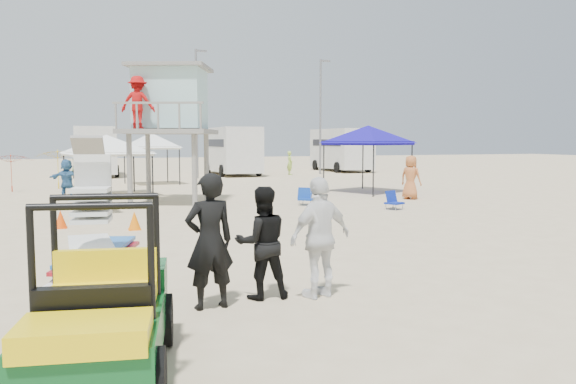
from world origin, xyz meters
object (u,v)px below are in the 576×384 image
object	(u,v)px
surf_trailer	(96,257)
lifeguard_tower	(166,103)
utility_cart	(99,299)
man_left	(210,241)
canopy_blue	(368,129)

from	to	relation	value
surf_trailer	lifeguard_tower	bearing A→B (deg)	78.43
utility_cart	surf_trailer	world-z (taller)	surf_trailer
surf_trailer	man_left	distance (m)	1.56
utility_cart	surf_trailer	distance (m)	2.33
lifeguard_tower	canopy_blue	xyz separation A→B (m)	(9.27, 1.69, -0.83)
utility_cart	canopy_blue	bearing A→B (deg)	55.17
canopy_blue	utility_cart	bearing A→B (deg)	-124.83
utility_cart	man_left	bearing A→B (deg)	53.21
lifeguard_tower	canopy_blue	distance (m)	9.46
surf_trailer	man_left	size ratio (longest dim) A/B	1.21
lifeguard_tower	canopy_blue	world-z (taller)	lifeguard_tower
lifeguard_tower	canopy_blue	bearing A→B (deg)	10.32
canopy_blue	lifeguard_tower	bearing A→B (deg)	-169.68
man_left	lifeguard_tower	xyz separation A→B (m)	(1.19, 13.50, 2.78)
lifeguard_tower	man_left	bearing A→B (deg)	-95.02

